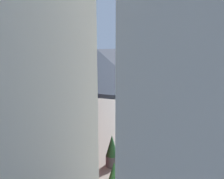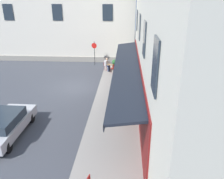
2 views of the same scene
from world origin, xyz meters
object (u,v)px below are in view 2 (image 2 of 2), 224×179
object	(u,v)px
parked_car_silver	(5,124)
cafe_table_mid_terrace	(124,112)
cafe_chair_red_kerbside	(114,68)
potted_plant_under_sign	(114,64)
no_parking_sign	(94,49)
potted_plant_entrance_right	(122,69)
potted_plant_mid_terrace	(127,70)
potted_plant_by_steps	(130,62)
cafe_table_streetside	(110,67)
seated_companion_in_grey	(123,112)
seated_patron_in_white	(107,64)
potted_plant_entrance_left	(129,66)
cafe_chair_red_near_door	(126,107)
cafe_chair_red_corner_left	(106,65)
cafe_chair_red_by_window	(122,117)

from	to	relation	value
parked_car_silver	cafe_table_mid_terrace	bearing A→B (deg)	-71.16
cafe_chair_red_kerbside	potted_plant_under_sign	world-z (taller)	cafe_chair_red_kerbside
no_parking_sign	potted_plant_entrance_right	bearing A→B (deg)	-133.01
potted_plant_mid_terrace	potted_plant_by_steps	bearing A→B (deg)	-7.25
cafe_table_streetside	seated_companion_in_grey	world-z (taller)	seated_companion_in_grey
seated_patron_in_white	parked_car_silver	bearing A→B (deg)	159.43
parked_car_silver	potted_plant_entrance_left	bearing A→B (deg)	-29.29
potted_plant_mid_terrace	no_parking_sign	bearing A→B (deg)	45.53
potted_plant_by_steps	potted_plant_entrance_left	size ratio (longest dim) A/B	1.12
no_parking_sign	cafe_chair_red_kerbside	bearing A→B (deg)	-140.22
cafe_chair_red_near_door	potted_plant_under_sign	bearing A→B (deg)	7.30
seated_patron_in_white	potted_plant_mid_terrace	bearing A→B (deg)	-127.01
cafe_table_mid_terrace	potted_plant_by_steps	size ratio (longest dim) A/B	0.66
cafe_table_mid_terrace	seated_patron_in_white	size ratio (longest dim) A/B	0.57
cafe_chair_red_kerbside	potted_plant_entrance_right	distance (m)	0.76
cafe_table_streetside	parked_car_silver	bearing A→B (deg)	157.78
potted_plant_entrance_left	potted_plant_under_sign	bearing A→B (deg)	55.06
potted_plant_mid_terrace	potted_plant_entrance_left	bearing A→B (deg)	-7.36
no_parking_sign	cafe_table_mid_terrace	bearing A→B (deg)	-164.13
seated_patron_in_white	potted_plant_under_sign	xyz separation A→B (m)	(0.99, -0.66, -0.23)
parked_car_silver	cafe_chair_red_corner_left	bearing A→B (deg)	-19.73
cafe_chair_red_corner_left	potted_plant_under_sign	distance (m)	1.16
seated_companion_in_grey	no_parking_sign	distance (m)	12.91
cafe_chair_red_near_door	potted_plant_by_steps	size ratio (longest dim) A/B	0.80
cafe_chair_red_kerbside	cafe_table_mid_terrace	bearing A→B (deg)	-173.19
cafe_chair_red_by_window	potted_plant_under_sign	size ratio (longest dim) A/B	1.01
potted_plant_entrance_left	seated_companion_in_grey	bearing A→B (deg)	177.56
seated_patron_in_white	potted_plant_by_steps	size ratio (longest dim) A/B	1.15
cafe_chair_red_by_window	potted_plant_by_steps	distance (m)	11.92
seated_patron_in_white	potted_plant_entrance_left	distance (m)	2.22
cafe_chair_red_near_door	potted_plant_entrance_right	xyz separation A→B (m)	(8.54, 0.51, -0.09)
cafe_table_streetside	seated_companion_in_grey	size ratio (longest dim) A/B	0.56
cafe_table_mid_terrace	potted_plant_entrance_right	distance (m)	9.16
potted_plant_entrance_right	potted_plant_mid_terrace	bearing A→B (deg)	-141.47
cafe_table_mid_terrace	potted_plant_mid_terrace	distance (m)	8.47
seated_companion_in_grey	potted_plant_entrance_left	xyz separation A→B (m)	(10.31, -0.44, -0.22)
seated_companion_in_grey	potted_plant_entrance_right	world-z (taller)	seated_companion_in_grey
no_parking_sign	cafe_table_streetside	bearing A→B (deg)	-141.28
potted_plant_entrance_right	parked_car_silver	world-z (taller)	parked_car_silver
cafe_table_streetside	no_parking_sign	distance (m)	3.26
cafe_chair_red_corner_left	cafe_chair_red_kerbside	size ratio (longest dim) A/B	1.00
cafe_table_mid_terrace	potted_plant_mid_terrace	size ratio (longest dim) A/B	0.64
potted_plant_entrance_left	cafe_chair_red_corner_left	bearing A→B (deg)	83.93
cafe_chair_red_by_window	potted_plant_mid_terrace	size ratio (longest dim) A/B	0.78
potted_plant_by_steps	cafe_chair_red_by_window	bearing A→B (deg)	176.91
no_parking_sign	potted_plant_mid_terrace	distance (m)	5.21
seated_companion_in_grey	potted_plant_entrance_left	distance (m)	10.32
cafe_chair_red_by_window	seated_companion_in_grey	size ratio (longest dim) A/B	0.68
potted_plant_by_steps	cafe_table_mid_terrace	bearing A→B (deg)	177.18
cafe_table_mid_terrace	parked_car_silver	world-z (taller)	parked_car_silver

